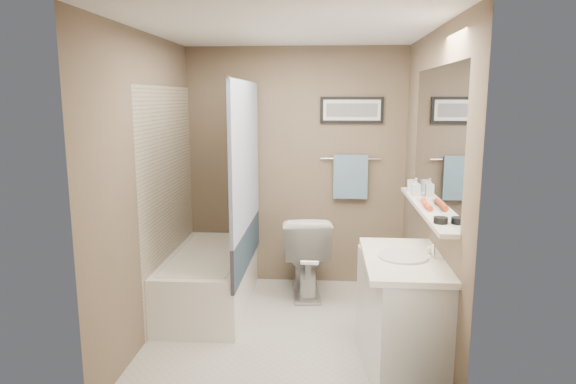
# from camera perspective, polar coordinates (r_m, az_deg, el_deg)

# --- Properties ---
(ground) EXTENTS (2.50, 2.50, 0.00)m
(ground) POSITION_cam_1_polar(r_m,az_deg,el_deg) (4.36, -0.15, -15.39)
(ground) COLOR beige
(ground) RESTS_ON ground
(ceiling) EXTENTS (2.20, 2.50, 0.04)m
(ceiling) POSITION_cam_1_polar(r_m,az_deg,el_deg) (3.95, -0.17, 17.40)
(ceiling) COLOR white
(ceiling) RESTS_ON wall_back
(wall_back) EXTENTS (2.20, 0.04, 2.40)m
(wall_back) POSITION_cam_1_polar(r_m,az_deg,el_deg) (5.20, 0.88, 2.70)
(wall_back) COLOR brown
(wall_back) RESTS_ON ground
(wall_front) EXTENTS (2.20, 0.04, 2.40)m
(wall_front) POSITION_cam_1_polar(r_m,az_deg,el_deg) (2.79, -2.11, -4.13)
(wall_front) COLOR brown
(wall_front) RESTS_ON ground
(wall_left) EXTENTS (0.04, 2.50, 2.40)m
(wall_left) POSITION_cam_1_polar(r_m,az_deg,el_deg) (4.21, -14.98, 0.50)
(wall_left) COLOR brown
(wall_left) RESTS_ON ground
(wall_right) EXTENTS (0.04, 2.50, 2.40)m
(wall_right) POSITION_cam_1_polar(r_m,az_deg,el_deg) (4.05, 15.25, 0.11)
(wall_right) COLOR brown
(wall_right) RESTS_ON ground
(tile_surround) EXTENTS (0.02, 1.55, 2.00)m
(tile_surround) POSITION_cam_1_polar(r_m,az_deg,el_deg) (4.72, -13.03, -0.84)
(tile_surround) COLOR tan
(tile_surround) RESTS_ON wall_left
(curtain_rod) EXTENTS (0.02, 1.55, 0.02)m
(curtain_rod) POSITION_cam_1_polar(r_m,az_deg,el_deg) (4.47, -4.90, 12.32)
(curtain_rod) COLOR silver
(curtain_rod) RESTS_ON wall_left
(curtain_upper) EXTENTS (0.03, 1.45, 1.28)m
(curtain_upper) POSITION_cam_1_polar(r_m,az_deg,el_deg) (4.50, -4.77, 4.01)
(curtain_upper) COLOR silver
(curtain_upper) RESTS_ON curtain_rod
(curtain_lower) EXTENTS (0.03, 1.45, 0.36)m
(curtain_lower) POSITION_cam_1_polar(r_m,az_deg,el_deg) (4.66, -4.61, -6.06)
(curtain_lower) COLOR #2A3E4E
(curtain_lower) RESTS_ON curtain_rod
(mirror) EXTENTS (0.02, 1.60, 1.00)m
(mirror) POSITION_cam_1_polar(r_m,az_deg,el_deg) (3.86, 16.12, 5.85)
(mirror) COLOR silver
(mirror) RESTS_ON wall_right
(shelf) EXTENTS (0.12, 1.60, 0.03)m
(shelf) POSITION_cam_1_polar(r_m,az_deg,el_deg) (3.92, 14.94, -1.72)
(shelf) COLOR silver
(shelf) RESTS_ON wall_right
(towel_bar) EXTENTS (0.60, 0.02, 0.02)m
(towel_bar) POSITION_cam_1_polar(r_m,az_deg,el_deg) (5.17, 6.99, 3.69)
(towel_bar) COLOR silver
(towel_bar) RESTS_ON wall_back
(towel) EXTENTS (0.34, 0.05, 0.44)m
(towel) POSITION_cam_1_polar(r_m,az_deg,el_deg) (5.17, 6.95, 1.69)
(towel) COLOR #8DBACE
(towel) RESTS_ON towel_bar
(art_frame) EXTENTS (0.62, 0.02, 0.26)m
(art_frame) POSITION_cam_1_polar(r_m,az_deg,el_deg) (5.15, 7.10, 9.02)
(art_frame) COLOR black
(art_frame) RESTS_ON wall_back
(art_mat) EXTENTS (0.56, 0.00, 0.20)m
(art_mat) POSITION_cam_1_polar(r_m,az_deg,el_deg) (5.14, 7.10, 9.02)
(art_mat) COLOR white
(art_mat) RESTS_ON art_frame
(art_image) EXTENTS (0.50, 0.00, 0.13)m
(art_image) POSITION_cam_1_polar(r_m,az_deg,el_deg) (5.14, 7.11, 9.02)
(art_image) COLOR #595959
(art_image) RESTS_ON art_mat
(door) EXTENTS (0.80, 0.02, 2.00)m
(door) POSITION_cam_1_polar(r_m,az_deg,el_deg) (2.83, 9.14, -8.27)
(door) COLOR silver
(door) RESTS_ON wall_front
(door_handle) EXTENTS (0.10, 0.02, 0.02)m
(door_handle) POSITION_cam_1_polar(r_m,az_deg,el_deg) (2.87, 2.42, -7.87)
(door_handle) COLOR silver
(door_handle) RESTS_ON door
(bathtub) EXTENTS (0.72, 1.51, 0.50)m
(bathtub) POSITION_cam_1_polar(r_m,az_deg,el_deg) (4.86, -8.64, -9.54)
(bathtub) COLOR white
(bathtub) RESTS_ON ground
(tub_rim) EXTENTS (0.56, 1.36, 0.02)m
(tub_rim) POSITION_cam_1_polar(r_m,az_deg,el_deg) (4.78, -8.72, -6.73)
(tub_rim) COLOR white
(tub_rim) RESTS_ON bathtub
(toilet) EXTENTS (0.53, 0.83, 0.80)m
(toilet) POSITION_cam_1_polar(r_m,az_deg,el_deg) (5.04, 1.94, -6.88)
(toilet) COLOR silver
(toilet) RESTS_ON ground
(vanity) EXTENTS (0.59, 0.95, 0.80)m
(vanity) POSITION_cam_1_polar(r_m,az_deg,el_deg) (3.73, 12.68, -13.54)
(vanity) COLOR silver
(vanity) RESTS_ON ground
(countertop) EXTENTS (0.54, 0.96, 0.04)m
(countertop) POSITION_cam_1_polar(r_m,az_deg,el_deg) (3.58, 12.79, -7.39)
(countertop) COLOR white
(countertop) RESTS_ON vanity
(sink_basin) EXTENTS (0.34, 0.34, 0.01)m
(sink_basin) POSITION_cam_1_polar(r_m,az_deg,el_deg) (3.57, 12.65, -6.97)
(sink_basin) COLOR silver
(sink_basin) RESTS_ON countertop
(faucet_spout) EXTENTS (0.02, 0.02, 0.10)m
(faucet_spout) POSITION_cam_1_polar(r_m,az_deg,el_deg) (3.60, 15.84, -6.30)
(faucet_spout) COLOR white
(faucet_spout) RESTS_ON countertop
(faucet_knob) EXTENTS (0.05, 0.05, 0.05)m
(faucet_knob) POSITION_cam_1_polar(r_m,az_deg,el_deg) (3.70, 15.52, -6.16)
(faucet_knob) COLOR white
(faucet_knob) RESTS_ON countertop
(candle_bowl_near) EXTENTS (0.09, 0.09, 0.04)m
(candle_bowl_near) POSITION_cam_1_polar(r_m,az_deg,el_deg) (3.40, 16.60, -3.03)
(candle_bowl_near) COLOR black
(candle_bowl_near) RESTS_ON shelf
(hair_brush_front) EXTENTS (0.04, 0.22, 0.04)m
(hair_brush_front) POSITION_cam_1_polar(r_m,az_deg,el_deg) (3.83, 15.21, -1.46)
(hair_brush_front) COLOR #D64C1E
(hair_brush_front) RESTS_ON shelf
(hair_brush_back) EXTENTS (0.05, 0.22, 0.04)m
(hair_brush_back) POSITION_cam_1_polar(r_m,az_deg,el_deg) (3.90, 15.00, -1.23)
(hair_brush_back) COLOR #C4401B
(hair_brush_back) RESTS_ON shelf
(pink_comb) EXTENTS (0.04, 0.16, 0.01)m
(pink_comb) POSITION_cam_1_polar(r_m,az_deg,el_deg) (4.08, 14.51, -0.93)
(pink_comb) COLOR pink
(pink_comb) RESTS_ON shelf
(glass_jar) EXTENTS (0.08, 0.08, 0.10)m
(glass_jar) POSITION_cam_1_polar(r_m,az_deg,el_deg) (4.48, 13.60, 0.70)
(glass_jar) COLOR silver
(glass_jar) RESTS_ON shelf
(soap_bottle) EXTENTS (0.07, 0.07, 0.14)m
(soap_bottle) POSITION_cam_1_polar(r_m,az_deg,el_deg) (4.29, 14.03, 0.55)
(soap_bottle) COLOR #999999
(soap_bottle) RESTS_ON shelf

